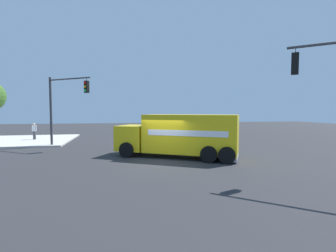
# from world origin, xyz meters

# --- Properties ---
(ground_plane) EXTENTS (100.00, 100.00, 0.00)m
(ground_plane) POSITION_xyz_m (0.00, 0.00, 0.00)
(ground_plane) COLOR #2B2B2D
(sidewalk_corner_near) EXTENTS (10.38, 10.38, 0.14)m
(sidewalk_corner_near) POSITION_xyz_m (-12.68, -12.68, 0.07)
(sidewalk_corner_near) COLOR beige
(sidewalk_corner_near) RESTS_ON ground
(delivery_truck) EXTENTS (6.20, 8.21, 2.83)m
(delivery_truck) POSITION_xyz_m (-1.00, 1.38, 1.48)
(delivery_truck) COLOR yellow
(delivery_truck) RESTS_ON ground
(traffic_light_primary) EXTENTS (2.64, 3.69, 5.82)m
(traffic_light_primary) POSITION_xyz_m (-7.29, -7.20, 3.99)
(traffic_light_primary) COLOR #38383D
(traffic_light_primary) RESTS_ON sidewalk_corner_near
(pedestrian_near_corner) EXTENTS (0.33, 0.50, 1.69)m
(pedestrian_near_corner) POSITION_xyz_m (-12.82, -11.18, 1.10)
(pedestrian_near_corner) COLOR #4C4C51
(pedestrian_near_corner) RESTS_ON sidewalk_corner_near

